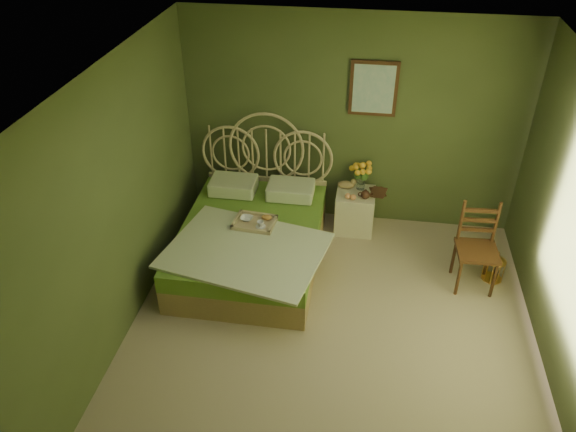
% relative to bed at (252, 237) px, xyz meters
% --- Properties ---
extents(floor, '(4.50, 4.50, 0.00)m').
position_rel_bed_xyz_m(floor, '(1.01, -1.16, -0.31)').
color(floor, tan).
rests_on(floor, ground).
extents(ceiling, '(4.50, 4.50, 0.00)m').
position_rel_bed_xyz_m(ceiling, '(1.01, -1.16, 2.29)').
color(ceiling, silver).
rests_on(ceiling, wall_back).
extents(wall_back, '(4.00, 0.00, 4.00)m').
position_rel_bed_xyz_m(wall_back, '(1.01, 1.09, 0.99)').
color(wall_back, '#505C30').
rests_on(wall_back, floor).
extents(wall_left, '(0.00, 4.50, 4.50)m').
position_rel_bed_xyz_m(wall_left, '(-0.99, -1.16, 0.99)').
color(wall_left, '#505C30').
rests_on(wall_left, floor).
extents(wall_art, '(0.54, 0.04, 0.64)m').
position_rel_bed_xyz_m(wall_art, '(1.23, 1.06, 1.44)').
color(wall_art, '#3D1F10').
rests_on(wall_art, wall_back).
extents(bed, '(1.80, 2.27, 1.40)m').
position_rel_bed_xyz_m(bed, '(0.00, 0.00, 0.00)').
color(bed, '#A88954').
rests_on(bed, floor).
extents(nightstand, '(0.47, 0.48, 0.94)m').
position_rel_bed_xyz_m(nightstand, '(1.13, 0.83, 0.04)').
color(nightstand, '#F2ECC5').
rests_on(nightstand, floor).
extents(chair, '(0.45, 0.45, 0.96)m').
position_rel_bed_xyz_m(chair, '(2.46, 0.01, 0.23)').
color(chair, '#3D1F10').
rests_on(chair, floor).
extents(birdcage, '(0.22, 0.22, 0.34)m').
position_rel_bed_xyz_m(birdcage, '(2.71, 0.06, -0.14)').
color(birdcage, gold).
rests_on(birdcage, floor).
extents(book_lower, '(0.22, 0.26, 0.02)m').
position_rel_bed_xyz_m(book_lower, '(1.31, 0.84, 0.22)').
color(book_lower, '#381E0F').
rests_on(book_lower, nightstand).
extents(book_upper, '(0.22, 0.27, 0.02)m').
position_rel_bed_xyz_m(book_upper, '(1.31, 0.84, 0.24)').
color(book_upper, '#472819').
rests_on(book_upper, nightstand).
extents(cereal_bowl, '(0.16, 0.16, 0.03)m').
position_rel_bed_xyz_m(cereal_bowl, '(-0.05, 0.01, 0.25)').
color(cereal_bowl, white).
rests_on(cereal_bowl, bed).
extents(coffee_cup, '(0.08, 0.08, 0.07)m').
position_rel_bed_xyz_m(coffee_cup, '(0.13, -0.10, 0.27)').
color(coffee_cup, white).
rests_on(coffee_cup, bed).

